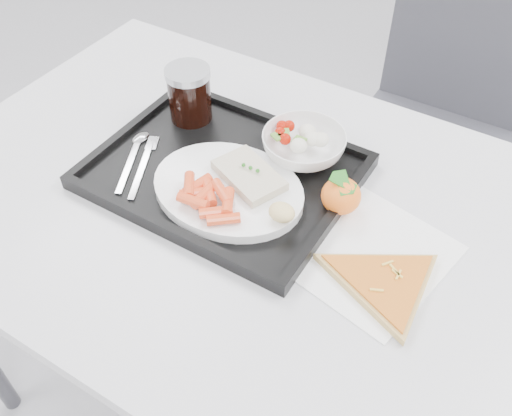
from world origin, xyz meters
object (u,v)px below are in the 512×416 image
Objects in this scene: salad_bowl at (304,146)px; chair at (442,108)px; pizza_slice at (384,283)px; cola_glass at (189,93)px; dinner_plate at (228,189)px; table at (251,228)px; tray at (224,173)px; tangerine at (341,196)px.

chair is at bearing 79.55° from salad_bowl.
cola_glass is at bearing 159.91° from pizza_slice.
chair is at bearing 77.10° from dinner_plate.
table is 1.29× the size of chair.
chair reaches higher than table.
tray is (-0.08, 0.03, 0.08)m from table.
tray is 0.22m from tangerine.
pizza_slice is (0.27, -0.05, 0.08)m from table.
cola_glass is (-0.36, -0.62, 0.28)m from chair.
pizza_slice is at bearing -80.94° from chair.
tangerine is at bearing -89.97° from chair.
tray is at bearing 158.08° from table.
dinner_plate is (0.04, -0.04, 0.02)m from tray.
dinner_plate is at bearing -102.90° from chair.
chair is 10.98× the size of tangerine.
table is 4.44× the size of dinner_plate.
tangerine reaches higher than table.
salad_bowl is at bearing -100.45° from chair.
tray is at bearing 167.02° from pizza_slice.
dinner_plate is (-0.04, -0.01, 0.09)m from table.
tangerine reaches higher than tray.
table is at bearing 169.75° from pizza_slice.
tangerine is (0.22, 0.03, 0.03)m from tray.
tangerine reaches higher than pizza_slice.
salad_bowl is at bearing 79.58° from table.
tray is 5.31× the size of tangerine.
table is at bearing -100.45° from chair.
cola_glass is (-0.24, -0.01, 0.03)m from salad_bowl.
cola_glass is (-0.22, 0.13, 0.14)m from table.
tray is at bearing -106.65° from chair.
chair is 0.73m from tangerine.
chair is 0.84m from pizza_slice.
dinner_plate is 0.19m from tangerine.
salad_bowl is 0.14m from tangerine.
salad_bowl is 0.25m from cola_glass.
tangerine is (0.36, -0.07, -0.04)m from cola_glass.
dinner_plate reaches higher than table.
tray is 0.06m from dinner_plate.
cola_glass is (-0.18, 0.14, 0.05)m from dinner_plate.
dinner_plate is at bearing -38.12° from cola_glass.
dinner_plate is 0.30m from pizza_slice.
pizza_slice is (0.24, -0.19, -0.03)m from salad_bowl.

